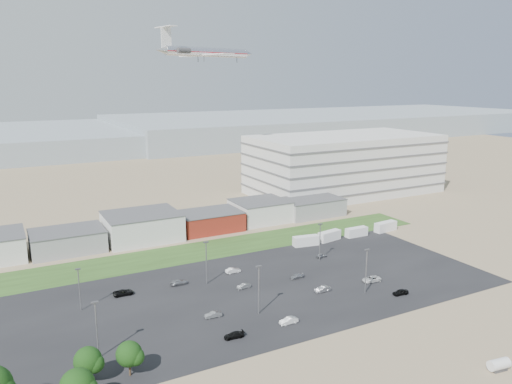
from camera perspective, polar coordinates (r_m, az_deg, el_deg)
ground at (r=100.36m, az=1.92°, el=-16.04°), size 700.00×700.00×0.00m
parking_lot at (r=118.26m, az=-0.84°, el=-11.37°), size 120.00×50.00×0.01m
grass_strip at (r=143.88m, az=-8.49°, el=-7.03°), size 160.00×16.00×0.02m
hills_backdrop at (r=402.52m, az=-15.75°, el=5.99°), size 700.00×200.00×9.00m
building_row at (r=156.08m, az=-16.80°, el=-4.33°), size 170.00×20.00×8.00m
parking_garage at (r=220.33m, az=10.05°, el=3.17°), size 80.00×40.00×25.00m
storage_tank_nw at (r=98.53m, az=26.00°, el=-17.27°), size 3.92×2.33×2.23m
box_trailer_a at (r=149.74m, az=5.72°, el=-5.57°), size 8.04×3.57×2.91m
box_trailer_b at (r=155.19m, az=8.39°, el=-4.98°), size 8.18×3.85×2.95m
box_trailer_c at (r=160.76m, az=11.41°, el=-4.50°), size 7.48×2.37×2.80m
box_trailer_d at (r=168.24m, az=14.59°, el=-3.84°), size 8.38×3.41×3.06m
tree_right at (r=89.16m, az=-18.65°, el=-18.06°), size 4.82×4.82×7.23m
tree_near at (r=89.43m, az=-14.30°, el=-17.76°), size 4.64×4.64×6.95m
lightpole_front_l at (r=94.91m, az=-17.73°, el=-14.81°), size 1.26×0.53×10.72m
lightpole_front_m at (r=106.16m, az=0.32°, el=-11.14°), size 1.26×0.52×10.68m
lightpole_front_r at (r=118.60m, az=12.47°, el=-8.84°), size 1.25×0.52×10.62m
lightpole_back_l at (r=114.18m, az=-19.52°, el=-10.47°), size 1.11×0.46×9.46m
lightpole_back_m at (r=121.39m, az=-5.69°, el=-8.07°), size 1.25×0.52×10.66m
lightpole_back_r at (r=136.94m, az=7.31°, el=-5.72°), size 1.23×0.51×10.42m
airliner at (r=199.62m, az=-5.57°, el=15.64°), size 49.99×38.98×13.21m
parked_car_0 at (r=126.84m, az=13.06°, el=-9.68°), size 4.88×2.51×1.32m
parked_car_1 at (r=119.16m, az=7.62°, el=-10.96°), size 3.99×1.41×1.31m
parked_car_2 at (r=121.32m, az=16.18°, el=-10.93°), size 3.93×1.93×1.29m
parked_car_3 at (r=99.22m, az=-2.53°, el=-16.02°), size 4.09×1.94×1.15m
parked_car_4 at (r=106.99m, az=-4.91°, el=-13.79°), size 3.71×1.52×1.20m
parked_car_6 at (r=123.30m, az=-8.77°, el=-10.16°), size 4.46×1.86×1.29m
parked_car_7 at (r=120.08m, az=-1.40°, el=-10.70°), size 3.53×1.50×1.13m
parked_car_8 at (r=140.81m, az=7.47°, el=-7.21°), size 3.22×1.33×1.09m
parked_car_9 at (r=120.39m, az=-14.92°, el=-11.04°), size 4.73×2.29×1.30m
parked_car_10 at (r=91.63m, az=-19.61°, el=-19.41°), size 4.48×1.96×1.28m
parked_car_11 at (r=129.14m, az=-2.64°, el=-8.94°), size 3.96×1.39×1.30m
parked_car_12 at (r=126.06m, az=4.70°, el=-9.58°), size 3.78×1.64×1.08m
parked_car_13 at (r=104.35m, az=3.76°, el=-14.46°), size 3.96×1.39×1.30m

